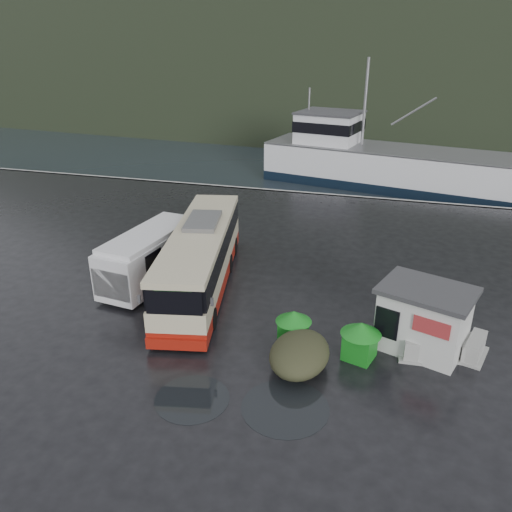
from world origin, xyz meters
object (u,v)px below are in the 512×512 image
(coach_bus, at_px, (202,287))
(waste_bin_left, at_px, (358,357))
(white_van, at_px, (153,281))
(fishing_trawler, at_px, (394,171))
(jersey_barrier_c, at_px, (473,356))
(waste_bin_right, at_px, (293,343))
(jersey_barrier_b, at_px, (464,355))
(jersey_barrier_a, at_px, (409,352))
(ticket_kiosk, at_px, (419,348))
(dome_tent, at_px, (299,367))

(coach_bus, relative_size, waste_bin_left, 7.39)
(white_van, height_order, fishing_trawler, fishing_trawler)
(coach_bus, bearing_deg, jersey_barrier_c, -23.67)
(waste_bin_right, bearing_deg, jersey_barrier_b, 8.00)
(jersey_barrier_a, distance_m, jersey_barrier_b, 2.09)
(white_van, height_order, jersey_barrier_c, white_van)
(jersey_barrier_b, bearing_deg, waste_bin_left, -162.44)
(coach_bus, distance_m, jersey_barrier_c, 12.50)
(waste_bin_left, bearing_deg, jersey_barrier_c, 16.60)
(fishing_trawler, bearing_deg, jersey_barrier_c, -70.51)
(waste_bin_left, bearing_deg, ticket_kiosk, 30.41)
(white_van, xyz_separation_m, fishing_trawler, (11.14, 26.40, 0.00))
(coach_bus, distance_m, waste_bin_right, 6.42)
(white_van, distance_m, jersey_barrier_c, 15.08)
(jersey_barrier_a, bearing_deg, waste_bin_right, -172.53)
(ticket_kiosk, xyz_separation_m, jersey_barrier_b, (1.69, -0.07, 0.00))
(white_van, distance_m, dome_tent, 9.92)
(jersey_barrier_c, bearing_deg, white_van, 170.08)
(coach_bus, relative_size, waste_bin_right, 7.91)
(jersey_barrier_a, height_order, jersey_barrier_b, jersey_barrier_a)
(ticket_kiosk, bearing_deg, coach_bus, -174.50)
(jersey_barrier_a, xyz_separation_m, jersey_barrier_b, (2.07, 0.33, 0.00))
(white_van, relative_size, fishing_trawler, 0.23)
(white_van, bearing_deg, waste_bin_right, -16.59)
(jersey_barrier_a, height_order, fishing_trawler, fishing_trawler)
(white_van, bearing_deg, coach_bus, 8.73)
(coach_bus, bearing_deg, dome_tent, -52.62)
(fishing_trawler, bearing_deg, ticket_kiosk, -74.42)
(coach_bus, height_order, jersey_barrier_a, coach_bus)
(jersey_barrier_b, bearing_deg, fishing_trawler, 96.70)
(coach_bus, bearing_deg, waste_bin_left, -37.65)
(coach_bus, relative_size, white_van, 1.79)
(fishing_trawler, bearing_deg, jersey_barrier_b, -71.12)
(dome_tent, bearing_deg, jersey_barrier_b, 22.27)
(waste_bin_left, bearing_deg, dome_tent, -149.65)
(coach_bus, xyz_separation_m, fishing_trawler, (8.49, 26.34, 0.00))
(dome_tent, relative_size, jersey_barrier_b, 2.14)
(jersey_barrier_b, bearing_deg, white_van, 169.79)
(jersey_barrier_b, height_order, fishing_trawler, fishing_trawler)
(ticket_kiosk, xyz_separation_m, fishing_trawler, (-1.72, 28.94, 0.00))
(white_van, bearing_deg, jersey_barrier_a, -5.90)
(jersey_barrier_b, xyz_separation_m, jersey_barrier_c, (0.31, 0.02, 0.00))
(waste_bin_left, xyz_separation_m, jersey_barrier_c, (4.25, 1.27, 0.00))
(waste_bin_left, relative_size, waste_bin_right, 1.07)
(jersey_barrier_b, bearing_deg, jersey_barrier_a, -170.83)
(jersey_barrier_b, bearing_deg, ticket_kiosk, 177.46)
(waste_bin_right, bearing_deg, jersey_barrier_c, 7.82)
(waste_bin_right, height_order, ticket_kiosk, ticket_kiosk)
(waste_bin_left, height_order, fishing_trawler, fishing_trawler)
(coach_bus, bearing_deg, fishing_trawler, 60.74)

